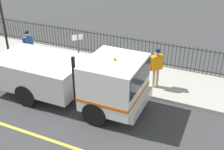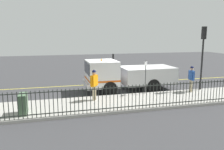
# 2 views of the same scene
# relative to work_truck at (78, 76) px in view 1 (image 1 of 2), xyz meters

# --- Properties ---
(ground_plane) EXTENTS (59.75, 59.75, 0.00)m
(ground_plane) POSITION_rel_work_truck_xyz_m (-0.01, 0.08, -1.23)
(ground_plane) COLOR #38383A
(ground_plane) RESTS_ON ground
(sidewalk_slab) EXTENTS (3.18, 27.16, 0.15)m
(sidewalk_slab) POSITION_rel_work_truck_xyz_m (3.07, 0.08, -1.16)
(sidewalk_slab) COLOR #A3A099
(sidewalk_slab) RESTS_ON ground
(lane_marking) EXTENTS (0.12, 24.45, 0.01)m
(lane_marking) POSITION_rel_work_truck_xyz_m (-2.50, 0.08, -1.23)
(lane_marking) COLOR yellow
(lane_marking) RESTS_ON ground
(work_truck) EXTENTS (2.45, 6.57, 2.59)m
(work_truck) POSITION_rel_work_truck_xyz_m (0.00, 0.00, 0.00)
(work_truck) COLOR white
(work_truck) RESTS_ON ground
(worker_standing) EXTENTS (0.54, 0.52, 1.83)m
(worker_standing) POSITION_rel_work_truck_xyz_m (2.35, -2.53, 0.04)
(worker_standing) COLOR orange
(worker_standing) RESTS_ON sidewalk_slab
(pedestrian_distant) EXTENTS (0.64, 0.29, 1.77)m
(pedestrian_distant) POSITION_rel_work_truck_xyz_m (2.06, 4.20, 0.00)
(pedestrian_distant) COLOR #264C99
(pedestrian_distant) RESTS_ON sidewalk_slab
(iron_fence) EXTENTS (0.04, 23.12, 1.32)m
(iron_fence) POSITION_rel_work_truck_xyz_m (4.51, 0.08, -0.41)
(iron_fence) COLOR #2D332D
(iron_fence) RESTS_ON sidewalk_slab
(traffic_light_near) EXTENTS (0.30, 0.21, 4.40)m
(traffic_light_near) POSITION_rel_work_truck_xyz_m (1.67, 5.23, 2.02)
(traffic_light_near) COLOR black
(traffic_light_near) RESTS_ON sidewalk_slab
(street_sign) EXTENTS (0.40, 0.35, 2.21)m
(street_sign) POSITION_rel_work_truck_xyz_m (1.71, 1.00, 0.31)
(street_sign) COLOR #4C4C4C
(street_sign) RESTS_ON sidewalk_slab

